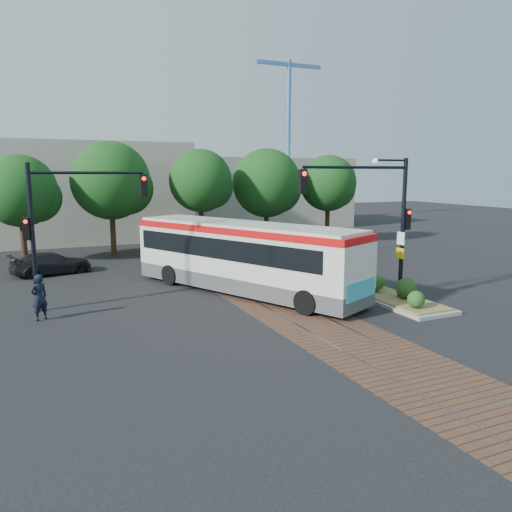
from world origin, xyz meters
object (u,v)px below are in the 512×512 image
at_px(officer, 39,297).
at_px(parked_car, 51,263).
at_px(city_bus, 243,254).
at_px(traffic_island, 396,295).
at_px(signal_pole_left, 62,216).
at_px(signal_pole_main, 381,208).

bearing_deg(officer, parked_car, -123.99).
distance_m(city_bus, traffic_island, 7.15).
bearing_deg(city_bus, signal_pole_left, 151.65).
xyz_separation_m(signal_pole_main, signal_pole_left, (-12.23, 4.80, -0.29)).
height_order(traffic_island, signal_pole_main, signal_pole_main).
xyz_separation_m(signal_pole_left, parked_car, (-0.28, 7.90, -3.24)).
bearing_deg(city_bus, traffic_island, -64.58).
bearing_deg(signal_pole_main, traffic_island, -5.36).
relative_size(signal_pole_main, officer, 3.35).
bearing_deg(signal_pole_left, traffic_island, -20.36).
bearing_deg(traffic_island, city_bus, 140.49).
bearing_deg(signal_pole_left, officer, -127.69).
distance_m(signal_pole_main, officer, 14.11).
height_order(city_bus, signal_pole_main, signal_pole_main).
relative_size(traffic_island, signal_pole_main, 0.87).
xyz_separation_m(traffic_island, parked_car, (-13.46, 12.79, 0.29)).
relative_size(traffic_island, parked_car, 1.21).
distance_m(city_bus, signal_pole_main, 6.64).
xyz_separation_m(signal_pole_main, officer, (-13.29, 3.43, -3.26)).
height_order(city_bus, signal_pole_left, signal_pole_left).
relative_size(traffic_island, signal_pole_left, 0.87).
xyz_separation_m(traffic_island, signal_pole_main, (-0.96, 0.09, 3.83)).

